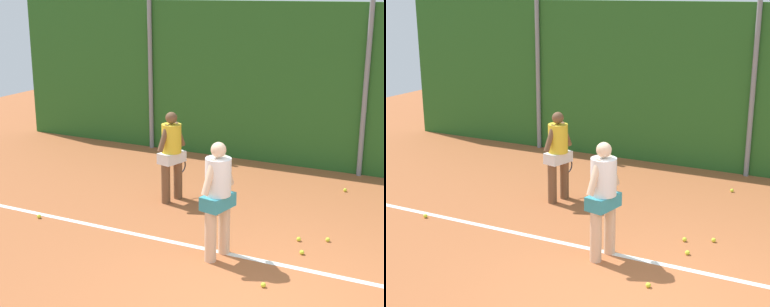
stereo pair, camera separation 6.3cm
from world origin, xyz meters
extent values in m
plane|color=#A85B33|center=(0.00, 1.75, 0.00)|extent=(25.75, 25.75, 0.00)
cube|color=#286023|center=(0.00, 5.95, 1.70)|extent=(16.74, 0.25, 3.40)
cylinder|color=gray|center=(-4.83, 5.77, 1.85)|extent=(0.10, 0.10, 3.69)
cylinder|color=gray|center=(0.00, 5.77, 1.85)|extent=(0.10, 0.10, 3.69)
cube|color=white|center=(0.00, 1.26, 0.00)|extent=(12.23, 0.10, 0.01)
cylinder|color=beige|center=(-1.03, 1.27, 0.37)|extent=(0.16, 0.16, 0.73)
cylinder|color=beige|center=(-1.09, 0.95, 0.37)|extent=(0.16, 0.16, 0.73)
cube|color=teal|center=(-1.06, 1.11, 0.83)|extent=(0.38, 0.54, 0.20)
cylinder|color=white|center=(-1.06, 1.11, 1.19)|extent=(0.36, 0.36, 0.52)
sphere|color=beige|center=(-1.06, 1.11, 1.57)|extent=(0.21, 0.21, 0.21)
cylinder|color=beige|center=(-1.02, 1.31, 1.23)|extent=(0.14, 0.29, 0.49)
cylinder|color=beige|center=(-1.10, 0.91, 1.23)|extent=(0.14, 0.29, 0.49)
cylinder|color=brown|center=(-2.74, 2.68, 0.35)|extent=(0.16, 0.16, 0.71)
cylinder|color=brown|center=(-2.66, 2.98, 0.35)|extent=(0.16, 0.16, 0.71)
cube|color=white|center=(-2.70, 2.83, 0.80)|extent=(0.39, 0.53, 0.19)
cylinder|color=yellow|center=(-2.70, 2.83, 1.14)|extent=(0.34, 0.34, 0.50)
sphere|color=brown|center=(-2.70, 2.83, 1.51)|extent=(0.20, 0.20, 0.20)
cylinder|color=brown|center=(-2.75, 2.64, 1.18)|extent=(0.15, 0.28, 0.48)
cylinder|color=brown|center=(-2.65, 3.02, 1.18)|extent=(0.15, 0.28, 0.48)
cylinder|color=black|center=(-2.68, 3.11, 0.83)|extent=(0.03, 0.03, 0.28)
torus|color=#26262B|center=(-2.68, 3.11, 0.56)|extent=(0.10, 0.28, 0.28)
sphere|color=#CCDB33|center=(-0.01, 1.71, 0.03)|extent=(0.07, 0.07, 0.07)
sphere|color=#CCDB33|center=(-2.25, 4.27, 0.03)|extent=(0.07, 0.07, 0.07)
sphere|color=#CCDB33|center=(-0.03, 4.66, 0.03)|extent=(0.07, 0.07, 0.07)
sphere|color=#CCDB33|center=(-0.18, 2.13, 0.03)|extent=(0.07, 0.07, 0.07)
sphere|color=#CCDB33|center=(-0.18, 0.57, 0.03)|extent=(0.07, 0.07, 0.07)
sphere|color=#CCDB33|center=(0.22, 2.31, 0.03)|extent=(0.07, 0.07, 0.07)
sphere|color=#CCDB33|center=(-4.27, 1.11, 0.03)|extent=(0.07, 0.07, 0.07)
camera|label=1|loc=(1.96, -5.79, 3.66)|focal=54.60mm
camera|label=2|loc=(2.01, -5.76, 3.66)|focal=54.60mm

